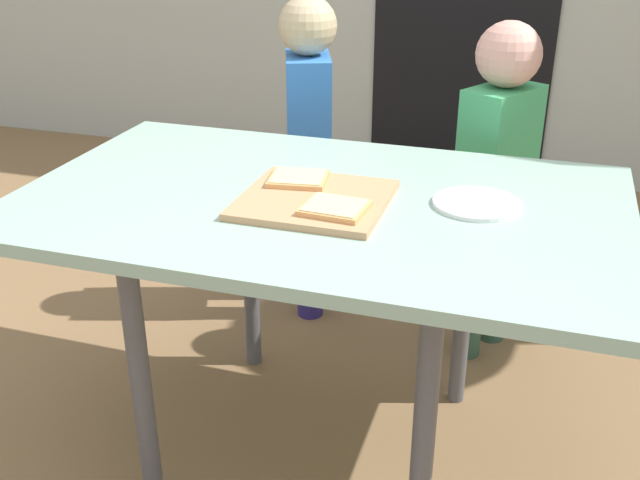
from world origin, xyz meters
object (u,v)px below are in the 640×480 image
at_px(pizza_slice_far_left, 298,178).
at_px(child_right, 496,169).
at_px(child_left, 308,136).
at_px(dining_table, 320,224).
at_px(plate_white_right, 477,203).
at_px(cutting_board, 315,200).
at_px(pizza_slice_near_right, 335,208).

xyz_separation_m(pizza_slice_far_left, child_right, (0.42, 0.60, -0.14)).
height_order(pizza_slice_far_left, child_left, child_left).
height_order(dining_table, child_left, child_left).
distance_m(dining_table, child_right, 0.74).
height_order(pizza_slice_far_left, plate_white_right, pizza_slice_far_left).
height_order(cutting_board, plate_white_right, cutting_board).
bearing_deg(child_left, pizza_slice_near_right, -67.99).
relative_size(pizza_slice_near_right, pizza_slice_far_left, 0.95).
xyz_separation_m(cutting_board, pizza_slice_far_left, (-0.07, 0.08, 0.02)).
xyz_separation_m(cutting_board, child_right, (0.35, 0.68, -0.12)).
distance_m(cutting_board, plate_white_right, 0.37).
bearing_deg(pizza_slice_far_left, child_left, 106.44).
xyz_separation_m(pizza_slice_near_right, child_left, (-0.34, 0.83, -0.12)).
distance_m(dining_table, cutting_board, 0.09).
relative_size(child_left, child_right, 1.03).
height_order(pizza_slice_near_right, child_right, child_right).
relative_size(plate_white_right, child_left, 0.18).
bearing_deg(plate_white_right, pizza_slice_near_right, -150.38).
relative_size(pizza_slice_near_right, plate_white_right, 0.71).
height_order(pizza_slice_near_right, plate_white_right, pizza_slice_near_right).
xyz_separation_m(dining_table, child_left, (-0.27, 0.73, -0.03)).
bearing_deg(pizza_slice_far_left, dining_table, -31.25).
distance_m(cutting_board, child_left, 0.82).
bearing_deg(pizza_slice_near_right, pizza_slice_far_left, 132.60).
relative_size(cutting_board, plate_white_right, 1.63).
xyz_separation_m(pizza_slice_far_left, child_left, (-0.20, 0.69, -0.12)).
bearing_deg(cutting_board, child_left, 109.44).
height_order(child_left, child_right, child_left).
distance_m(pizza_slice_near_right, pizza_slice_far_left, 0.20).
bearing_deg(child_left, pizza_slice_far_left, -73.56).
bearing_deg(pizza_slice_near_right, child_right, 69.06).
bearing_deg(child_left, plate_white_right, -47.10).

